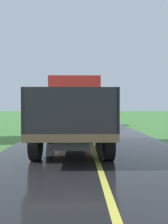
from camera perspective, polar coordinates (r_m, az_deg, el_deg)
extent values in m
cube|color=#2D2D30|center=(8.42, -2.50, -5.17)|extent=(0.90, 5.51, 0.24)
cube|color=brown|center=(8.40, -2.50, -3.82)|extent=(2.30, 5.80, 0.20)
cube|color=red|center=(10.32, -2.23, 2.94)|extent=(2.10, 1.90, 1.90)
cube|color=black|center=(11.29, -2.12, 4.47)|extent=(1.78, 0.02, 0.76)
cube|color=#232328|center=(7.51, -11.20, 0.55)|extent=(0.08, 3.85, 1.10)
cube|color=#232328|center=(7.44, 5.87, 0.56)|extent=(0.08, 3.85, 1.10)
cube|color=#232328|center=(5.51, -3.27, 0.36)|extent=(2.30, 0.08, 1.10)
cube|color=#232328|center=(9.28, -2.36, 0.67)|extent=(2.30, 0.08, 1.10)
cylinder|color=black|center=(10.29, -8.11, -4.59)|extent=(0.28, 1.00, 1.00)
cylinder|color=black|center=(10.25, 3.66, -4.61)|extent=(0.28, 1.00, 1.00)
cylinder|color=black|center=(6.96, -11.59, -7.35)|extent=(0.28, 1.00, 1.00)
cylinder|color=black|center=(6.90, 5.98, -7.41)|extent=(0.28, 1.00, 1.00)
ellipsoid|color=#93AE2B|center=(8.71, 1.89, 2.22)|extent=(0.45, 0.46, 0.39)
ellipsoid|color=#88B831|center=(6.34, -11.06, 0.25)|extent=(0.40, 0.38, 0.43)
ellipsoid|color=#8DB52D|center=(7.45, -9.56, -2.17)|extent=(0.55, 0.52, 0.48)
ellipsoid|color=#8DC523|center=(8.85, -6.93, 0.45)|extent=(0.54, 0.63, 0.48)
ellipsoid|color=#7FB71F|center=(8.03, 0.16, 0.15)|extent=(0.40, 0.38, 0.51)
ellipsoid|color=#8CB32F|center=(8.81, -6.14, 2.16)|extent=(0.54, 0.68, 0.39)
ellipsoid|color=#7EB437|center=(7.53, 1.56, 0.47)|extent=(0.59, 0.72, 0.37)
ellipsoid|color=#95AD2D|center=(7.98, 0.03, -2.18)|extent=(0.57, 0.54, 0.48)
ellipsoid|color=#8BB92B|center=(6.85, 3.84, -0.18)|extent=(0.43, 0.45, 0.48)
ellipsoid|color=#91B035|center=(6.74, -4.12, -2.60)|extent=(0.55, 0.63, 0.43)
cube|color=#2D2D30|center=(18.65, -2.20, -1.71)|extent=(0.90, 5.51, 0.24)
cube|color=brown|center=(18.65, -2.20, -1.10)|extent=(2.30, 5.80, 0.20)
cube|color=#197A4C|center=(20.58, -2.09, 2.03)|extent=(2.10, 1.90, 1.90)
cube|color=black|center=(21.55, -2.04, 2.88)|extent=(1.79, 0.02, 0.76)
cube|color=brown|center=(17.72, -5.86, 0.88)|extent=(0.08, 3.85, 1.10)
cube|color=brown|center=(17.67, 1.34, 0.89)|extent=(0.08, 3.85, 1.10)
cube|color=brown|center=(15.77, -2.41, 0.86)|extent=(2.30, 0.08, 1.10)
cube|color=brown|center=(19.54, -2.14, 0.91)|extent=(2.30, 0.08, 1.10)
cylinder|color=black|center=(20.50, -5.03, -1.74)|extent=(0.28, 1.00, 1.00)
cylinder|color=black|center=(20.46, 0.85, -1.74)|extent=(0.28, 1.00, 1.00)
cylinder|color=black|center=(17.12, -5.82, -2.31)|extent=(0.28, 1.00, 1.00)
cylinder|color=black|center=(17.08, 1.22, -2.31)|extent=(0.28, 1.00, 1.00)
ellipsoid|color=#89B51E|center=(17.42, -1.74, 1.73)|extent=(0.46, 0.48, 0.51)
ellipsoid|color=#84B735|center=(19.23, -1.84, -0.27)|extent=(0.43, 0.48, 0.48)
ellipsoid|color=#8EBE30|center=(16.41, -1.65, -0.36)|extent=(0.40, 0.46, 0.48)
ellipsoid|color=#95BB36|center=(17.98, -1.10, -0.25)|extent=(0.56, 0.52, 0.38)
ellipsoid|color=#82C62D|center=(17.90, -0.86, 0.80)|extent=(0.47, 0.55, 0.37)
ellipsoid|color=#86B236|center=(18.91, -0.31, 1.78)|extent=(0.50, 0.47, 0.50)
ellipsoid|color=#84B62D|center=(18.66, -4.45, -0.20)|extent=(0.52, 0.62, 0.48)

